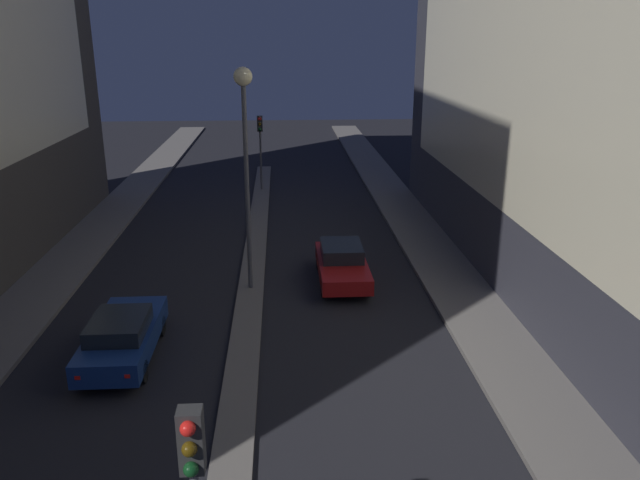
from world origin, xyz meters
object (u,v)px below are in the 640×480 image
at_px(traffic_light_mid, 260,136).
at_px(car_left_lane, 123,336).
at_px(street_lamp, 245,127).
at_px(car_right_lane, 342,263).

height_order(traffic_light_mid, car_left_lane, traffic_light_mid).
bearing_deg(traffic_light_mid, car_left_lane, -99.65).
bearing_deg(street_lamp, car_left_lane, -125.10).
relative_size(street_lamp, car_right_lane, 1.75).
bearing_deg(traffic_light_mid, street_lamp, -90.00).
bearing_deg(street_lamp, car_right_lane, 12.18).
relative_size(traffic_light_mid, street_lamp, 0.56).
xyz_separation_m(traffic_light_mid, street_lamp, (0.00, -15.30, 2.65)).
relative_size(traffic_light_mid, car_left_lane, 0.97).
height_order(street_lamp, car_right_lane, street_lamp).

